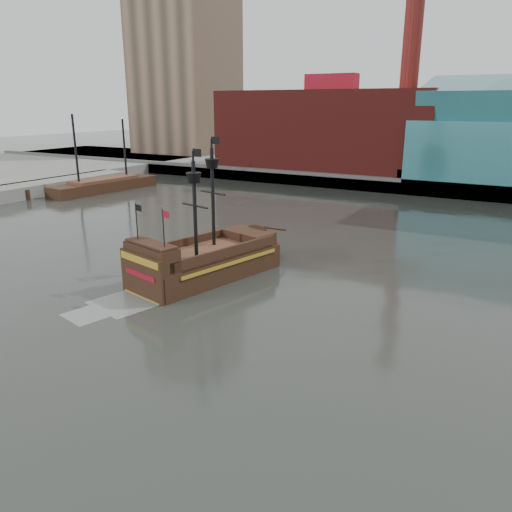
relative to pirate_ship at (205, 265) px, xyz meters
The scene contains 7 objects.
ground 14.93m from the pirate_ship, 51.33° to the right, with size 400.00×400.00×0.00m, color #242722.
promenade_far 80.91m from the pirate_ship, 83.40° to the left, with size 220.00×60.00×2.00m, color slate.
seawall 51.72m from the pirate_ship, 79.64° to the left, with size 220.00×1.00×2.60m, color #4C4C49.
pier 52.05m from the pirate_ship, 159.33° to the left, with size 6.00×40.00×2.00m, color slate.
skyline 77.96m from the pirate_ship, 78.75° to the left, with size 149.00×45.00×62.00m.
pirate_ship is the anchor object (origin of this frame).
docked_vessel 49.90m from the pirate_ship, 145.57° to the left, with size 6.53×20.40×13.63m.
Camera 1 is at (15.04, -22.05, 14.60)m, focal length 35.00 mm.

